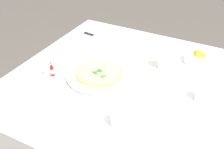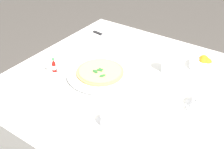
% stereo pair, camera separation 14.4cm
% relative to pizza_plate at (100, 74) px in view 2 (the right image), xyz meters
% --- Properties ---
extents(dining_table, '(1.15, 1.15, 0.75)m').
position_rel_pizza_plate_xyz_m(dining_table, '(0.13, 0.04, -0.14)').
color(dining_table, white).
rests_on(dining_table, ground_plane).
extents(pizza_plate, '(0.35, 0.35, 0.02)m').
position_rel_pizza_plate_xyz_m(pizza_plate, '(0.00, 0.00, 0.00)').
color(pizza_plate, white).
rests_on(pizza_plate, dining_table).
extents(pizza, '(0.25, 0.25, 0.02)m').
position_rel_pizza_plate_xyz_m(pizza, '(0.00, -0.00, 0.01)').
color(pizza, '#DBAD60').
rests_on(pizza, pizza_plate).
extents(coffee_cup_near_right, '(0.13, 0.13, 0.06)m').
position_rel_pizza_plate_xyz_m(coffee_cup_near_right, '(0.25, -0.27, 0.02)').
color(coffee_cup_near_right, white).
rests_on(coffee_cup_near_right, dining_table).
extents(coffee_cup_near_left, '(0.13, 0.13, 0.06)m').
position_rel_pizza_plate_xyz_m(coffee_cup_near_left, '(0.52, 0.05, 0.02)').
color(coffee_cup_near_left, white).
rests_on(coffee_cup_near_left, dining_table).
extents(water_glass_far_left, '(0.07, 0.07, 0.10)m').
position_rel_pizza_plate_xyz_m(water_glass_far_left, '(0.28, 0.24, 0.03)').
color(water_glass_far_left, white).
rests_on(water_glass_far_left, dining_table).
extents(napkin_folded, '(0.24, 0.16, 0.02)m').
position_rel_pizza_plate_xyz_m(napkin_folded, '(-0.24, 0.36, -0.00)').
color(napkin_folded, white).
rests_on(napkin_folded, dining_table).
extents(dinner_knife, '(0.20, 0.04, 0.01)m').
position_rel_pizza_plate_xyz_m(dinner_knife, '(-0.24, 0.36, 0.01)').
color(dinner_knife, silver).
rests_on(dinner_knife, napkin_folded).
extents(citrus_bowl, '(0.15, 0.15, 0.06)m').
position_rel_pizza_plate_xyz_m(citrus_bowl, '(0.42, 0.38, 0.02)').
color(citrus_bowl, white).
rests_on(citrus_bowl, dining_table).
extents(hot_sauce_bottle, '(0.02, 0.02, 0.08)m').
position_rel_pizza_plate_xyz_m(hot_sauce_bottle, '(-0.23, -0.11, 0.02)').
color(hot_sauce_bottle, '#B7140F').
rests_on(hot_sauce_bottle, dining_table).
extents(salt_shaker, '(0.03, 0.03, 0.06)m').
position_rel_pizza_plate_xyz_m(salt_shaker, '(-0.20, -0.10, 0.01)').
color(salt_shaker, white).
rests_on(salt_shaker, dining_table).
extents(pepper_shaker, '(0.03, 0.03, 0.06)m').
position_rel_pizza_plate_xyz_m(pepper_shaker, '(-0.25, -0.12, 0.01)').
color(pepper_shaker, white).
rests_on(pepper_shaker, dining_table).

